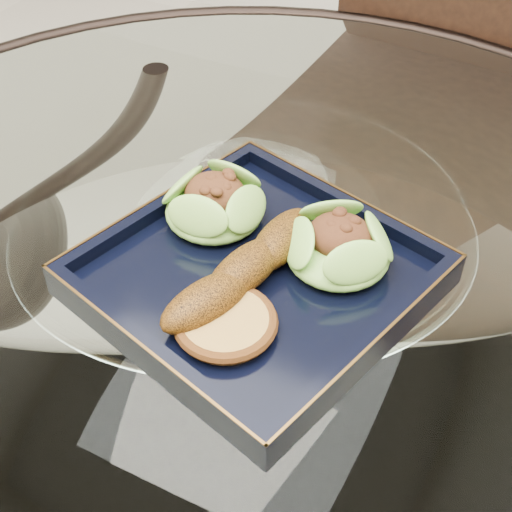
% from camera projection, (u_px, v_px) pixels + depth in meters
% --- Properties ---
extents(dining_table, '(1.13, 1.13, 0.77)m').
position_uv_depth(dining_table, '(246.00, 359.00, 0.81)').
color(dining_table, white).
rests_on(dining_table, ground).
extents(dining_chair, '(0.48, 0.48, 1.05)m').
position_uv_depth(dining_chair, '(427.00, 175.00, 1.09)').
color(dining_chair, black).
rests_on(dining_chair, ground).
extents(navy_plate, '(0.33, 0.33, 0.02)m').
position_uv_depth(navy_plate, '(256.00, 280.00, 0.65)').
color(navy_plate, black).
rests_on(navy_plate, dining_table).
extents(lettuce_wrap_left, '(0.13, 0.13, 0.03)m').
position_uv_depth(lettuce_wrap_left, '(214.00, 206.00, 0.69)').
color(lettuce_wrap_left, '#58972B').
rests_on(lettuce_wrap_left, navy_plate).
extents(lettuce_wrap_right, '(0.12, 0.12, 0.03)m').
position_uv_depth(lettuce_wrap_right, '(338.00, 249.00, 0.64)').
color(lettuce_wrap_right, '#5EA630').
rests_on(lettuce_wrap_right, navy_plate).
extents(roasted_plantain, '(0.08, 0.19, 0.03)m').
position_uv_depth(roasted_plantain, '(245.00, 269.00, 0.63)').
color(roasted_plantain, '#65390A').
rests_on(roasted_plantain, navy_plate).
extents(crumb_patty, '(0.09, 0.09, 0.01)m').
position_uv_depth(crumb_patty, '(226.00, 324.00, 0.59)').
color(crumb_patty, gold).
rests_on(crumb_patty, navy_plate).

